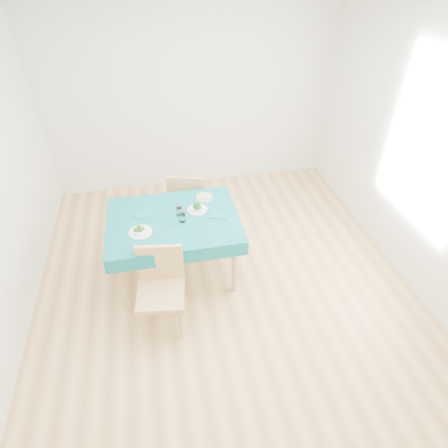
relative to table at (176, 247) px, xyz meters
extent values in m
cube|color=#A87F46|center=(0.48, -0.30, -0.39)|extent=(4.00, 4.50, 0.02)
cube|color=silver|center=(0.48, 1.95, 0.97)|extent=(4.00, 0.02, 2.70)
cube|color=silver|center=(2.48, -0.30, 0.97)|extent=(0.02, 4.50, 2.70)
cube|color=white|center=(0.48, -0.30, 2.32)|extent=(4.00, 4.50, 0.02)
cube|color=#095C65|center=(0.00, 0.00, 0.00)|extent=(1.35, 1.02, 0.76)
cube|color=tan|center=(-0.20, -0.70, 0.16)|extent=(0.50, 0.53, 1.09)
cube|color=tan|center=(0.26, 0.85, 0.19)|extent=(0.57, 0.60, 1.13)
cube|color=silver|center=(-0.36, -0.12, 0.38)|extent=(0.07, 0.17, 0.00)
cube|color=silver|center=(-0.08, -0.14, 0.38)|extent=(0.11, 0.21, 0.00)
cube|color=silver|center=(0.05, 0.19, 0.38)|extent=(0.06, 0.16, 0.00)
cube|color=silver|center=(0.46, 0.04, 0.38)|extent=(0.05, 0.22, 0.00)
cube|color=#0D6770|center=(-0.29, 0.15, 0.38)|extent=(0.22, 0.20, 0.01)
cube|color=#0D6770|center=(0.47, -0.03, 0.38)|extent=(0.21, 0.18, 0.01)
cylinder|color=white|center=(0.08, 0.06, 0.42)|extent=(0.07, 0.07, 0.09)
cylinder|color=white|center=(0.10, -0.06, 0.42)|extent=(0.07, 0.07, 0.09)
cylinder|color=#C4D769|center=(0.38, 0.33, 0.38)|extent=(0.19, 0.19, 0.01)
cube|color=beige|center=(0.38, 0.33, 0.40)|extent=(0.13, 0.13, 0.02)
camera|label=1|loc=(-0.09, -3.11, 2.70)|focal=30.00mm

